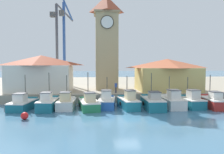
{
  "coord_description": "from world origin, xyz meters",
  "views": [
    {
      "loc": [
        -3.16,
        -20.88,
        5.39
      ],
      "look_at": [
        -0.55,
        10.93,
        3.5
      ],
      "focal_mm": 35.0,
      "sensor_mm": 36.0,
      "label": 1
    }
  ],
  "objects": [
    {
      "name": "fishing_boat_center",
      "position": [
        -1.63,
        5.78,
        0.76
      ],
      "size": [
        2.45,
        4.49,
        3.78
      ],
      "color": "#2356A8",
      "rests_on": "ground"
    },
    {
      "name": "fishing_boat_far_left",
      "position": [
        -11.64,
        5.73,
        0.68
      ],
      "size": [
        2.63,
        4.97,
        4.1
      ],
      "color": "#196B7F",
      "rests_on": "ground"
    },
    {
      "name": "port_crane_far",
      "position": [
        -9.25,
        24.91,
        7.67
      ],
      "size": [
        2.31,
        7.78,
        17.28
      ],
      "color": "navy",
      "rests_on": "quay_wharf"
    },
    {
      "name": "fishing_boat_right_outer",
      "position": [
        6.41,
        5.44,
        0.78
      ],
      "size": [
        2.3,
        5.13,
        3.83
      ],
      "color": "silver",
      "rests_on": "ground"
    },
    {
      "name": "dock_worker_near_tower",
      "position": [
        -0.05,
        10.25,
        2.07
      ],
      "size": [
        0.34,
        0.22,
        1.62
      ],
      "color": "#33333D",
      "rests_on": "quay_wharf"
    },
    {
      "name": "ground_plane",
      "position": [
        0.0,
        0.0,
        0.0
      ],
      "size": [
        300.0,
        300.0,
        0.0
      ],
      "primitive_type": "plane",
      "color": "teal"
    },
    {
      "name": "fishing_boat_left_inner",
      "position": [
        -6.55,
        5.66,
        0.71
      ],
      "size": [
        2.15,
        4.25,
        4.02
      ],
      "color": "silver",
      "rests_on": "ground"
    },
    {
      "name": "fishing_boat_left_outer",
      "position": [
        -8.62,
        5.26,
        0.77
      ],
      "size": [
        2.07,
        4.7,
        4.37
      ],
      "color": "#196B7F",
      "rests_on": "ground"
    },
    {
      "name": "fishing_boat_mid_left",
      "position": [
        -3.81,
        5.21,
        0.7
      ],
      "size": [
        2.83,
        5.14,
        4.41
      ],
      "color": "#237A4C",
      "rests_on": "ground"
    },
    {
      "name": "mooring_buoy",
      "position": [
        -9.92,
        0.66,
        0.36
      ],
      "size": [
        0.72,
        0.72,
        0.72
      ],
      "primitive_type": "sphere",
      "color": "red",
      "rests_on": "ground"
    },
    {
      "name": "fishing_boat_far_right",
      "position": [
        8.73,
        5.18,
        0.77
      ],
      "size": [
        2.55,
        4.57,
        3.74
      ],
      "color": "#196B7F",
      "rests_on": "ground"
    },
    {
      "name": "warehouse_left",
      "position": [
        -11.24,
        13.37,
        4.04
      ],
      "size": [
        9.39,
        7.19,
        5.51
      ],
      "color": "silver",
      "rests_on": "quay_wharf"
    },
    {
      "name": "fishing_boat_right_inner",
      "position": [
        3.85,
        4.71,
        0.79
      ],
      "size": [
        2.21,
        5.19,
        4.3
      ],
      "color": "#196B7F",
      "rests_on": "ground"
    },
    {
      "name": "clock_tower",
      "position": [
        -1.11,
        15.25,
        9.22
      ],
      "size": [
        4.08,
        4.08,
        16.88
      ],
      "color": "tan",
      "rests_on": "quay_wharf"
    },
    {
      "name": "fishing_boat_end_right",
      "position": [
        11.51,
        5.0,
        0.74
      ],
      "size": [
        2.32,
        5.41,
        4.02
      ],
      "color": "#AD2823",
      "rests_on": "ground"
    },
    {
      "name": "fishing_boat_mid_right",
      "position": [
        0.97,
        5.18,
        0.79
      ],
      "size": [
        2.35,
        4.8,
        3.92
      ],
      "color": "#196B7F",
      "rests_on": "ground"
    },
    {
      "name": "warehouse_right",
      "position": [
        8.31,
        12.68,
        3.77
      ],
      "size": [
        9.49,
        7.26,
        4.98
      ],
      "color": "tan",
      "rests_on": "quay_wharf"
    },
    {
      "name": "quay_wharf",
      "position": [
        0.0,
        28.93,
        0.61
      ],
      "size": [
        120.0,
        40.0,
        1.23
      ],
      "primitive_type": "cube",
      "color": "#9E937F",
      "rests_on": "ground"
    },
    {
      "name": "port_crane_near",
      "position": [
        -10.88,
        26.16,
        7.64
      ],
      "size": [
        4.03,
        7.43,
        16.88
      ],
      "color": "#353539",
      "rests_on": "quay_wharf"
    }
  ]
}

